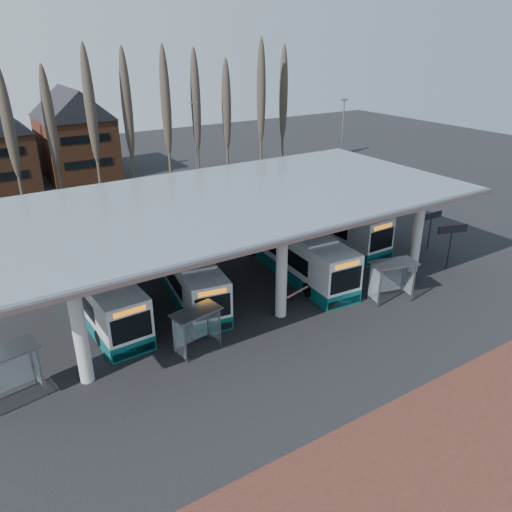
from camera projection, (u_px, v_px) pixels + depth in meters
ground at (305, 333)px, 29.36m from camera, size 140.00×140.00×0.00m
brick_strip at (487, 470)px, 20.10m from camera, size 70.00×10.00×0.03m
station_canopy at (235, 205)px, 33.22m from camera, size 32.00×16.00×6.34m
poplar_row at (112, 113)px, 51.24m from camera, size 45.10×1.10×14.50m
lamp_post_b at (196, 152)px, 50.19m from camera, size 0.80×0.16×10.17m
lamp_post_c at (341, 147)px, 52.44m from camera, size 0.80×0.16×10.17m
bus_0 at (95, 289)px, 31.11m from camera, size 3.03×12.11×3.34m
bus_1 at (185, 271)px, 33.60m from camera, size 4.22×11.77×3.20m
bus_2 at (292, 249)px, 36.65m from camera, size 3.66×12.84×3.52m
bus_3 at (326, 219)px, 42.60m from camera, size 2.85×12.76×3.54m
shelter_0 at (4, 364)px, 23.13m from camera, size 3.29×2.04×2.86m
shelter_1 at (195, 321)px, 27.12m from camera, size 2.91×1.81×2.52m
shelter_2 at (392, 272)px, 32.36m from camera, size 3.23×2.16×2.74m
info_sign_0 at (452, 232)px, 36.27m from camera, size 2.27×0.83×3.49m
info_sign_1 at (432, 218)px, 39.91m from camera, size 2.12×0.22×3.15m
barrier at (296, 292)px, 32.24m from camera, size 2.12×0.85×1.08m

